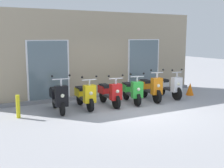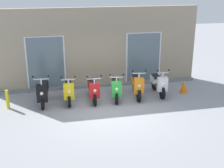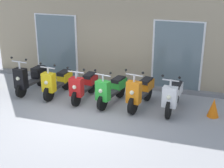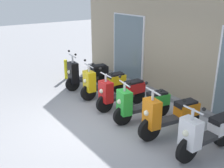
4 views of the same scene
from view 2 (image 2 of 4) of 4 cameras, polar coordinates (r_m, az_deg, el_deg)
The scene contains 10 objects.
ground_plane at distance 10.92m, azimuth -0.39°, elevation -5.10°, with size 40.00×40.00×0.00m, color #939399.
storefront_facade at distance 13.12m, azimuth -3.12°, elevation 6.56°, with size 9.07×0.50×3.39m.
scooter_black at distance 11.62m, azimuth -12.75°, elevation -1.44°, with size 0.61×1.53×1.27m.
scooter_yellow at distance 11.69m, azimuth -8.11°, elevation -1.24°, with size 0.56×1.54×1.18m.
scooter_red at distance 11.75m, azimuth -3.59°, elevation -0.95°, with size 0.58×1.57×1.16m.
scooter_green at distance 11.86m, azimuth 0.72°, elevation -0.72°, with size 0.64×1.55×1.18m.
scooter_orange at distance 12.10m, azimuth 4.70°, elevation -0.26°, with size 0.61×1.61×1.26m.
scooter_white at distance 12.44m, azimuth 8.72°, elevation 0.09°, with size 0.51×1.59×1.21m.
curb_bollard at distance 11.66m, azimuth -19.04°, elevation -2.71°, with size 0.12×0.12×0.70m, color yellow.
traffic_cone at distance 12.92m, azimuth 13.31°, elevation -0.48°, with size 0.32×0.32×0.52m, color orange.
Camera 2 is at (-2.11, -9.73, 4.47)m, focal length 48.70 mm.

